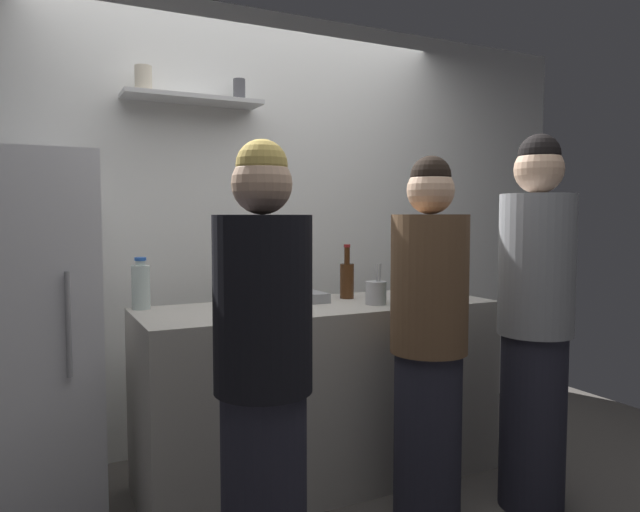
{
  "coord_description": "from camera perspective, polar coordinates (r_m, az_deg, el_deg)",
  "views": [
    {
      "loc": [
        -1.2,
        -2.13,
        1.37
      ],
      "look_at": [
        0.12,
        0.52,
        1.16
      ],
      "focal_mm": 32.63,
      "sensor_mm": 36.0,
      "label": 1
    }
  ],
  "objects": [
    {
      "name": "back_wall_assembly",
      "position": [
        3.58,
        -6.94,
        2.86
      ],
      "size": [
        4.8,
        0.32,
        2.6
      ],
      "color": "white",
      "rests_on": "ground"
    },
    {
      "name": "refrigerator",
      "position": [
        3.03,
        -27.12,
        -6.77
      ],
      "size": [
        0.64,
        0.67,
        1.66
      ],
      "color": "white",
      "rests_on": "ground"
    },
    {
      "name": "counter",
      "position": [
        3.1,
        0.0,
        -13.18
      ],
      "size": [
        1.83,
        0.66,
        0.91
      ],
      "primitive_type": "cube",
      "color": "#B7B2A8",
      "rests_on": "ground"
    },
    {
      "name": "baking_pan",
      "position": [
        3.06,
        -2.79,
        -4.11
      ],
      "size": [
        0.34,
        0.24,
        0.05
      ],
      "primitive_type": "cube",
      "color": "gray",
      "rests_on": "counter"
    },
    {
      "name": "utensil_holder",
      "position": [
        3.01,
        5.51,
        -3.6
      ],
      "size": [
        0.11,
        0.11,
        0.21
      ],
      "color": "#B2B2B7",
      "rests_on": "counter"
    },
    {
      "name": "wine_bottle_pale_glass",
      "position": [
        3.18,
        10.63,
        -2.22
      ],
      "size": [
        0.07,
        0.07,
        0.32
      ],
      "color": "#B2BFB2",
      "rests_on": "counter"
    },
    {
      "name": "wine_bottle_dark_glass",
      "position": [
        3.09,
        7.72,
        -2.39
      ],
      "size": [
        0.08,
        0.08,
        0.32
      ],
      "color": "black",
      "rests_on": "counter"
    },
    {
      "name": "wine_bottle_green_glass",
      "position": [
        2.95,
        8.23,
        -2.66
      ],
      "size": [
        0.07,
        0.07,
        0.32
      ],
      "color": "#19471E",
      "rests_on": "counter"
    },
    {
      "name": "wine_bottle_amber_glass",
      "position": [
        3.21,
        2.66,
        -2.24
      ],
      "size": [
        0.08,
        0.08,
        0.3
      ],
      "color": "#472814",
      "rests_on": "counter"
    },
    {
      "name": "water_bottle_plastic",
      "position": [
        2.96,
        -17.16,
        -2.8
      ],
      "size": [
        0.09,
        0.09,
        0.25
      ],
      "color": "silver",
      "rests_on": "counter"
    },
    {
      "name": "person_brown_jacket",
      "position": [
        2.64,
        10.6,
        -8.49
      ],
      "size": [
        0.34,
        0.34,
        1.63
      ],
      "rotation": [
        0.0,
        0.0,
        4.26
      ],
      "color": "#262633",
      "rests_on": "ground"
    },
    {
      "name": "person_blonde",
      "position": [
        2.05,
        -5.59,
        -12.09
      ],
      "size": [
        0.34,
        0.34,
        1.63
      ],
      "rotation": [
        0.0,
        0.0,
        2.18
      ],
      "color": "#262633",
      "rests_on": "ground"
    },
    {
      "name": "person_grey_hoodie",
      "position": [
        2.89,
        20.34,
        -6.28
      ],
      "size": [
        0.34,
        0.34,
        1.74
      ],
      "rotation": [
        0.0,
        0.0,
        2.95
      ],
      "color": "#262633",
      "rests_on": "ground"
    }
  ]
}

